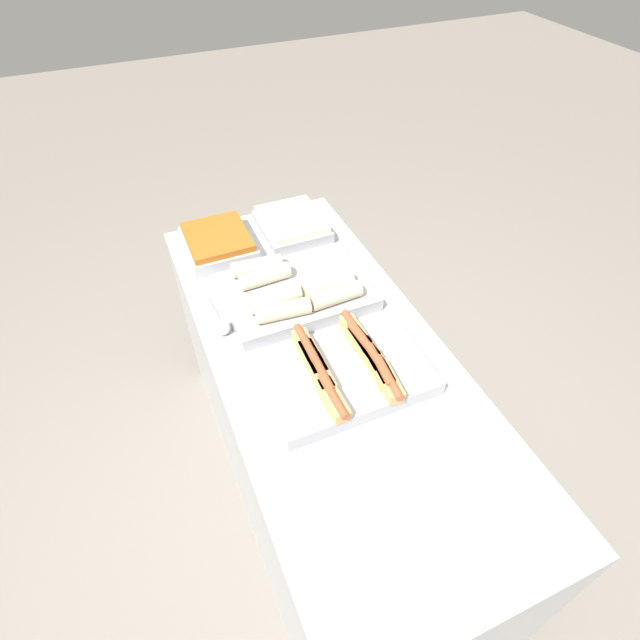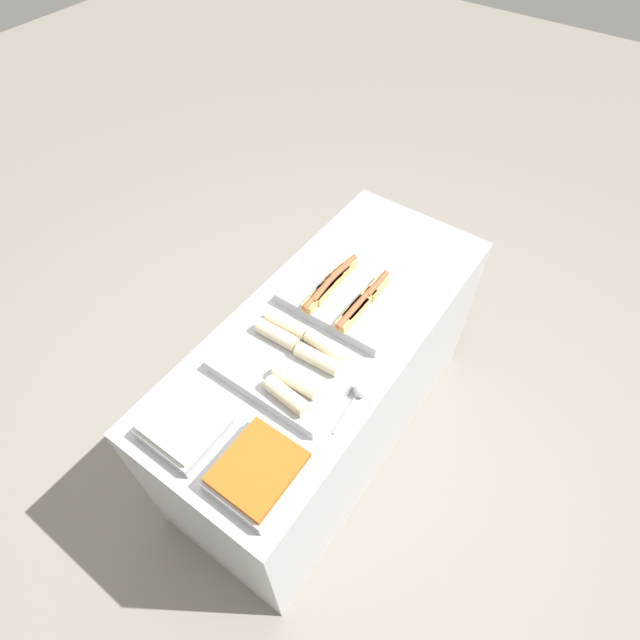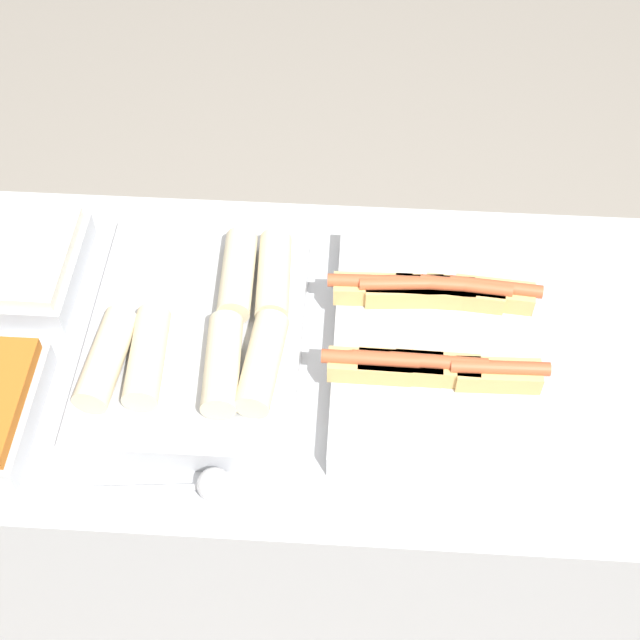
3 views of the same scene
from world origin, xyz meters
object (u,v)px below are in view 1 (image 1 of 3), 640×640
tray_wraps (294,291)px  serving_spoon_near (221,326)px  tray_hotdogs (345,371)px  tray_side_back (292,225)px  tray_side_front (218,242)px

tray_wraps → serving_spoon_near: (0.05, -0.26, -0.02)m
tray_hotdogs → tray_side_back: 0.76m
tray_side_front → tray_side_back: 0.29m
tray_hotdogs → serving_spoon_near: size_ratio=2.25×
serving_spoon_near → tray_side_back: bearing=136.6°
tray_side_back → serving_spoon_near: bearing=-43.4°
tray_wraps → tray_side_front: bearing=-156.6°
tray_hotdogs → tray_wraps: tray_wraps is taller
tray_hotdogs → tray_wraps: 0.38m
tray_wraps → tray_side_back: size_ratio=1.73×
tray_side_back → serving_spoon_near: (0.42, -0.40, -0.01)m
serving_spoon_near → tray_wraps: bearing=100.0°
tray_side_front → tray_side_back: bearing=90.0°
tray_hotdogs → tray_side_back: bearing=170.7°
tray_side_back → serving_spoon_near: size_ratio=1.33×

